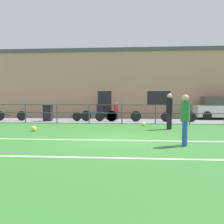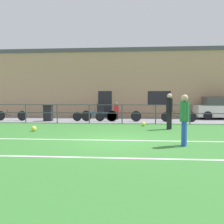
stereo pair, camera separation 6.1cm
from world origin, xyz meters
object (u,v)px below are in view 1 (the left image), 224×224
Objects in this scene: spectator_child at (116,110)px; parked_car_red at (222,108)px; bicycle_parked_1 at (178,117)px; trash_bin_0 at (101,111)px; player_goalkeeper at (169,109)px; bicycle_parked_2 at (98,116)px; player_striker at (185,117)px; bicycle_parked_3 at (88,116)px; soccer_ball_match at (34,129)px; trash_bin_1 at (48,113)px; soccer_ball_spare at (143,124)px; bicycle_parked_0 at (11,116)px; bicycle_parked_4 at (124,116)px.

spectator_child is 0.31× the size of parked_car_red.
trash_bin_0 is at bearing 153.61° from bicycle_parked_1.
player_goalkeeper is 0.75× the size of bicycle_parked_2.
player_striker is at bearing -114.40° from parked_car_red.
bicycle_parked_3 is (-0.68, -0.00, -0.04)m from bicycle_parked_2.
trash_bin_1 reaches higher than soccer_ball_match.
soccer_ball_match is 1.02× the size of soccer_ball_spare.
player_goalkeeper is at bearing 129.66° from spectator_child.
bicycle_parked_0 is 5.28m from bicycle_parked_3.
trash_bin_1 reaches higher than bicycle_parked_0.
bicycle_parked_2 is 0.68m from bicycle_parked_3.
bicycle_parked_1 is at bearing 0.00° from bicycle_parked_3.
soccer_ball_match is 0.11× the size of bicycle_parked_1.
parked_car_red is 12.35m from trash_bin_1.
trash_bin_0 is at bearing 94.19° from bicycle_parked_2.
player_goalkeeper is 0.81× the size of bicycle_parked_0.
parked_car_red is at bearing 172.85° from player_goalkeeper.
soccer_ball_spare is 0.06× the size of parked_car_red.
trash_bin_0 is (-0.19, 2.65, 0.18)m from bicycle_parked_2.
bicycle_parked_2 is 2.22× the size of trash_bin_1.
bicycle_parked_0 is (-9.98, 3.84, -0.64)m from player_goalkeeper.
bicycle_parked_1 is (1.27, 8.13, -0.59)m from player_striker.
bicycle_parked_1 is 2.13× the size of trash_bin_1.
soccer_ball_spare is (-1.07, 5.65, -0.82)m from player_striker.
bicycle_parked_1 is at bearing -144.74° from parked_car_red.
bicycle_parked_3 is at bearing 47.42° from player_striker.
bicycle_parked_4 reaches higher than soccer_ball_match.
player_goalkeeper is 4.54m from bicycle_parked_4.
bicycle_parked_1 is 5.15m from bicycle_parked_2.
spectator_child is at bearing 113.69° from bicycle_parked_4.
player_goalkeeper is 4.30m from player_striker.
player_goalkeeper is 8.29m from trash_bin_1.
player_striker is 12.78m from bicycle_parked_0.
bicycle_parked_3 is (5.28, 0.00, -0.02)m from bicycle_parked_0.
spectator_child reaches higher than soccer_ball_spare.
bicycle_parked_3 reaches higher than soccer_ball_match.
trash_bin_0 is (5.77, 2.65, 0.21)m from bicycle_parked_0.
bicycle_parked_2 reaches higher than soccer_ball_spare.
player_goalkeeper is at bearing -48.37° from soccer_ball_spare.
soccer_ball_match is 6.46m from bicycle_parked_4.
trash_bin_0 is (2.14, 7.71, 0.45)m from soccer_ball_match.
spectator_child is at bearing 114.32° from soccer_ball_spare.
bicycle_parked_2 is (-1.07, -1.37, -0.33)m from spectator_child.
player_goalkeeper reaches higher than spectator_child.
bicycle_parked_4 is at bearing 0.00° from bicycle_parked_3.
parked_car_red reaches higher than bicycle_parked_2.
spectator_child is at bearing -45.45° from trash_bin_0.
bicycle_parked_3 is (-3.49, 2.48, 0.22)m from soccer_ball_spare.
soccer_ball_match is 5.33m from bicycle_parked_3.
trash_bin_0 reaches higher than bicycle_parked_0.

